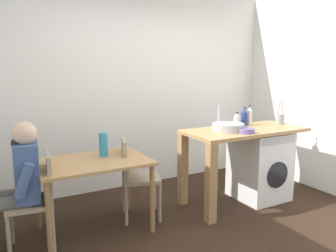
{
  "coord_description": "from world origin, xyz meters",
  "views": [
    {
      "loc": [
        -1.85,
        -2.63,
        1.69
      ],
      "look_at": [
        -0.16,
        0.45,
        1.06
      ],
      "focal_mm": 36.74,
      "sensor_mm": 36.0,
      "label": 1
    }
  ],
  "objects_px": {
    "bottle_squat_brown": "(244,117)",
    "mixing_bowl": "(246,130)",
    "seated_person": "(18,181)",
    "chair_opposite": "(134,173)",
    "vase": "(103,144)",
    "bottle_tall_green": "(237,120)",
    "washing_machine": "(260,165)",
    "chair_person_seat": "(38,196)",
    "dining_table": "(93,170)",
    "bottle_clear_small": "(250,116)",
    "utensil_crock": "(280,119)"
  },
  "relations": [
    {
      "from": "bottle_squat_brown",
      "to": "bottle_clear_small",
      "type": "height_order",
      "value": "bottle_clear_small"
    },
    {
      "from": "dining_table",
      "to": "vase",
      "type": "xyz_separation_m",
      "value": [
        0.15,
        0.1,
        0.22
      ]
    },
    {
      "from": "seated_person",
      "to": "washing_machine",
      "type": "bearing_deg",
      "value": -83.62
    },
    {
      "from": "seated_person",
      "to": "mixing_bowl",
      "type": "height_order",
      "value": "seated_person"
    },
    {
      "from": "washing_machine",
      "to": "bottle_clear_small",
      "type": "xyz_separation_m",
      "value": [
        -0.02,
        0.19,
        0.61
      ]
    },
    {
      "from": "seated_person",
      "to": "bottle_clear_small",
      "type": "xyz_separation_m",
      "value": [
        2.78,
        0.13,
        0.37
      ]
    },
    {
      "from": "bottle_squat_brown",
      "to": "vase",
      "type": "height_order",
      "value": "bottle_squat_brown"
    },
    {
      "from": "chair_opposite",
      "to": "washing_machine",
      "type": "xyz_separation_m",
      "value": [
        1.62,
        -0.23,
        -0.08
      ]
    },
    {
      "from": "dining_table",
      "to": "chair_person_seat",
      "type": "height_order",
      "value": "chair_person_seat"
    },
    {
      "from": "bottle_clear_small",
      "to": "mixing_bowl",
      "type": "relative_size",
      "value": 1.34
    },
    {
      "from": "seated_person",
      "to": "vase",
      "type": "xyz_separation_m",
      "value": [
        0.86,
        0.19,
        0.2
      ]
    },
    {
      "from": "washing_machine",
      "to": "bottle_clear_small",
      "type": "distance_m",
      "value": 0.64
    },
    {
      "from": "dining_table",
      "to": "washing_machine",
      "type": "relative_size",
      "value": 1.28
    },
    {
      "from": "bottle_tall_green",
      "to": "vase",
      "type": "height_order",
      "value": "bottle_tall_green"
    },
    {
      "from": "chair_opposite",
      "to": "seated_person",
      "type": "relative_size",
      "value": 0.75
    },
    {
      "from": "bottle_clear_small",
      "to": "vase",
      "type": "relative_size",
      "value": 1.02
    },
    {
      "from": "seated_person",
      "to": "bottle_squat_brown",
      "type": "xyz_separation_m",
      "value": [
        2.7,
        0.14,
        0.35
      ]
    },
    {
      "from": "dining_table",
      "to": "bottle_squat_brown",
      "type": "relative_size",
      "value": 4.73
    },
    {
      "from": "dining_table",
      "to": "utensil_crock",
      "type": "bearing_deg",
      "value": -2.35
    },
    {
      "from": "chair_person_seat",
      "to": "bottle_tall_green",
      "type": "height_order",
      "value": "bottle_tall_green"
    },
    {
      "from": "bottle_tall_green",
      "to": "vase",
      "type": "bearing_deg",
      "value": 177.78
    },
    {
      "from": "dining_table",
      "to": "chair_person_seat",
      "type": "bearing_deg",
      "value": -168.62
    },
    {
      "from": "dining_table",
      "to": "bottle_clear_small",
      "type": "xyz_separation_m",
      "value": [
        2.08,
        0.04,
        0.39
      ]
    },
    {
      "from": "bottle_tall_green",
      "to": "utensil_crock",
      "type": "relative_size",
      "value": 0.61
    },
    {
      "from": "chair_opposite",
      "to": "washing_machine",
      "type": "bearing_deg",
      "value": 100.08
    },
    {
      "from": "chair_opposite",
      "to": "bottle_squat_brown",
      "type": "relative_size",
      "value": 3.87
    },
    {
      "from": "utensil_crock",
      "to": "vase",
      "type": "xyz_separation_m",
      "value": [
        -2.32,
        0.2,
        -0.12
      ]
    },
    {
      "from": "bottle_clear_small",
      "to": "mixing_bowl",
      "type": "bearing_deg",
      "value": -135.76
    },
    {
      "from": "washing_machine",
      "to": "bottle_squat_brown",
      "type": "xyz_separation_m",
      "value": [
        -0.11,
        0.2,
        0.59
      ]
    },
    {
      "from": "washing_machine",
      "to": "utensil_crock",
      "type": "bearing_deg",
      "value": 8.1
    },
    {
      "from": "chair_opposite",
      "to": "bottle_clear_small",
      "type": "height_order",
      "value": "bottle_clear_small"
    },
    {
      "from": "chair_opposite",
      "to": "mixing_bowl",
      "type": "bearing_deg",
      "value": 88.51
    },
    {
      "from": "mixing_bowl",
      "to": "utensil_crock",
      "type": "xyz_separation_m",
      "value": [
        0.79,
        0.25,
        0.04
      ]
    },
    {
      "from": "washing_machine",
      "to": "vase",
      "type": "height_order",
      "value": "vase"
    },
    {
      "from": "bottle_squat_brown",
      "to": "mixing_bowl",
      "type": "height_order",
      "value": "bottle_squat_brown"
    },
    {
      "from": "seated_person",
      "to": "bottle_squat_brown",
      "type": "height_order",
      "value": "seated_person"
    },
    {
      "from": "utensil_crock",
      "to": "bottle_tall_green",
      "type": "bearing_deg",
      "value": 167.47
    },
    {
      "from": "bottle_squat_brown",
      "to": "bottle_clear_small",
      "type": "relative_size",
      "value": 0.9
    },
    {
      "from": "chair_person_seat",
      "to": "bottle_tall_green",
      "type": "relative_size",
      "value": 4.92
    },
    {
      "from": "bottle_tall_green",
      "to": "mixing_bowl",
      "type": "relative_size",
      "value": 0.94
    },
    {
      "from": "chair_person_seat",
      "to": "seated_person",
      "type": "relative_size",
      "value": 0.75
    },
    {
      "from": "bottle_squat_brown",
      "to": "utensil_crock",
      "type": "distance_m",
      "value": 0.5
    },
    {
      "from": "chair_person_seat",
      "to": "mixing_bowl",
      "type": "bearing_deg",
      "value": -88.49
    },
    {
      "from": "dining_table",
      "to": "bottle_squat_brown",
      "type": "xyz_separation_m",
      "value": [
        2.0,
        0.05,
        0.38
      ]
    },
    {
      "from": "vase",
      "to": "bottle_tall_green",
      "type": "bearing_deg",
      "value": -2.22
    },
    {
      "from": "seated_person",
      "to": "chair_opposite",
      "type": "bearing_deg",
      "value": -74.53
    },
    {
      "from": "mixing_bowl",
      "to": "utensil_crock",
      "type": "height_order",
      "value": "utensil_crock"
    },
    {
      "from": "seated_person",
      "to": "bottle_clear_small",
      "type": "bearing_deg",
      "value": -79.65
    },
    {
      "from": "seated_person",
      "to": "washing_machine",
      "type": "relative_size",
      "value": 1.4
    },
    {
      "from": "chair_person_seat",
      "to": "bottle_squat_brown",
      "type": "distance_m",
      "value": 2.6
    }
  ]
}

